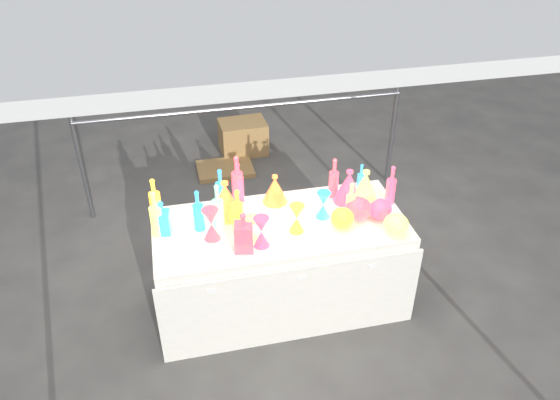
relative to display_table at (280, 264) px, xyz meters
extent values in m
plane|color=#615F5A|center=(0.00, 0.01, -0.37)|extent=(80.00, 80.00, 0.00)
cylinder|color=gray|center=(-1.50, 1.51, 0.83)|extent=(0.04, 0.04, 2.40)
cylinder|color=gray|center=(1.50, 1.51, 0.83)|extent=(0.04, 0.04, 2.40)
cylinder|color=gray|center=(0.00, 1.48, 0.63)|extent=(3.00, 0.04, 0.04)
cube|color=white|center=(0.00, 0.01, 0.00)|extent=(1.80, 0.80, 0.75)
cube|color=white|center=(0.00, -0.41, -0.04)|extent=(1.84, 0.02, 0.68)
cube|color=white|center=(-0.55, -0.42, 0.23)|extent=(0.06, 0.00, 0.03)
cube|color=white|center=(0.05, -0.42, 0.23)|extent=(0.06, 0.00, 0.03)
cube|color=white|center=(0.55, -0.42, 0.23)|extent=(0.06, 0.00, 0.03)
cube|color=#A9814C|center=(0.13, 2.47, -0.19)|extent=(0.53, 0.40, 0.38)
cube|color=#A9814C|center=(-0.14, 2.08, -0.35)|extent=(0.60, 0.43, 0.05)
camera|label=1|loc=(-0.69, -3.05, 2.68)|focal=35.00mm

